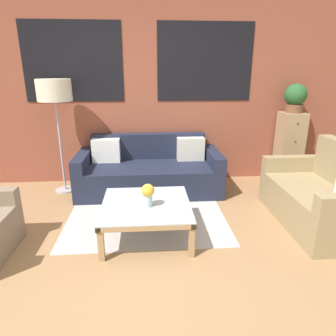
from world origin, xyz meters
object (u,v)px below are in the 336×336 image
at_px(coffee_table, 146,208).
at_px(drawer_cabinet, 289,147).
at_px(floor_lamp, 55,94).
at_px(flower_vase, 148,193).
at_px(potted_plant, 295,98).
at_px(couch_dark, 149,172).
at_px(settee_vintage, 322,198).

relative_size(coffee_table, drawer_cabinet, 0.84).
bearing_deg(floor_lamp, coffee_table, -48.61).
relative_size(floor_lamp, flower_vase, 6.56).
bearing_deg(drawer_cabinet, coffee_table, -145.59).
bearing_deg(potted_plant, drawer_cabinet, -90.00).
xyz_separation_m(floor_lamp, potted_plant, (3.43, 0.18, -0.09)).
height_order(couch_dark, settee_vintage, settee_vintage).
bearing_deg(flower_vase, drawer_cabinet, 35.80).
xyz_separation_m(coffee_table, flower_vase, (0.02, -0.07, 0.19)).
xyz_separation_m(coffee_table, floor_lamp, (-1.19, 1.35, 1.07)).
height_order(coffee_table, potted_plant, potted_plant).
bearing_deg(flower_vase, couch_dark, 88.78).
bearing_deg(settee_vintage, drawer_cabinet, 80.18).
xyz_separation_m(couch_dark, drawer_cabinet, (2.19, 0.24, 0.26)).
bearing_deg(flower_vase, settee_vintage, 5.66).
height_order(settee_vintage, coffee_table, settee_vintage).
xyz_separation_m(coffee_table, drawer_cabinet, (2.24, 1.53, 0.22)).
bearing_deg(coffee_table, couch_dark, 87.75).
xyz_separation_m(settee_vintage, drawer_cabinet, (0.24, 1.40, 0.23)).
relative_size(couch_dark, coffee_table, 2.22).
relative_size(settee_vintage, potted_plant, 3.35).
distance_m(floor_lamp, flower_vase, 2.06).
bearing_deg(floor_lamp, potted_plant, 3.04).
distance_m(settee_vintage, drawer_cabinet, 1.44).
bearing_deg(couch_dark, settee_vintage, -30.92).
relative_size(settee_vintage, drawer_cabinet, 1.30).
bearing_deg(drawer_cabinet, couch_dark, -173.78).
bearing_deg(potted_plant, flower_vase, -144.20).
height_order(floor_lamp, potted_plant, floor_lamp).
relative_size(settee_vintage, flower_vase, 5.85).
height_order(coffee_table, flower_vase, flower_vase).
height_order(couch_dark, coffee_table, couch_dark).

